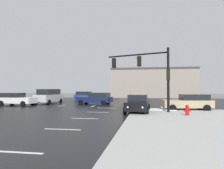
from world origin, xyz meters
TOP-DOWN VIEW (x-y plane):
  - ground_plane at (0.00, 0.00)m, footprint 120.00×120.00m
  - road_asphalt at (0.00, 0.00)m, footprint 44.00×44.00m
  - snow_strip_curbside at (5.00, -4.00)m, footprint 4.00×1.60m
  - lane_markings at (1.20, -1.38)m, footprint 36.15×36.15m
  - traffic_signal_mast at (4.55, -5.25)m, footprint 5.74×2.30m
  - fire_hydrant at (7.36, -7.89)m, footprint 0.48×0.26m
  - strip_building_background at (5.79, 26.00)m, footprint 19.04×8.00m
  - sedan_navy at (-2.22, 2.20)m, footprint 4.68×2.44m
  - sedan_white at (-11.48, -0.96)m, footprint 4.66×2.37m
  - sedan_blue at (-5.83, 10.44)m, footprint 4.57×2.09m
  - sedan_tan at (8.28, -3.48)m, footprint 4.67×2.40m
  - sedan_black at (3.57, -5.73)m, footprint 2.19×4.60m
  - suv_silver at (-9.13, 2.99)m, footprint 2.42×4.93m

SIDE VIEW (x-z plane):
  - ground_plane at x=0.00m, z-range 0.00..0.00m
  - road_asphalt at x=0.00m, z-range 0.00..0.02m
  - lane_markings at x=1.20m, z-range 0.02..0.03m
  - snow_strip_curbside at x=5.00m, z-range 0.14..0.20m
  - fire_hydrant at x=7.36m, z-range 0.14..0.93m
  - sedan_navy at x=-2.22m, z-range 0.06..1.64m
  - sedan_white at x=-11.48m, z-range 0.06..1.64m
  - sedan_blue at x=-5.83m, z-range 0.06..1.64m
  - sedan_tan at x=8.28m, z-range 0.06..1.64m
  - sedan_black at x=3.57m, z-range 0.06..1.64m
  - suv_silver at x=-9.13m, z-range 0.08..2.11m
  - strip_building_background at x=5.79m, z-range 0.00..6.73m
  - traffic_signal_mast at x=4.55m, z-range 1.14..6.69m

